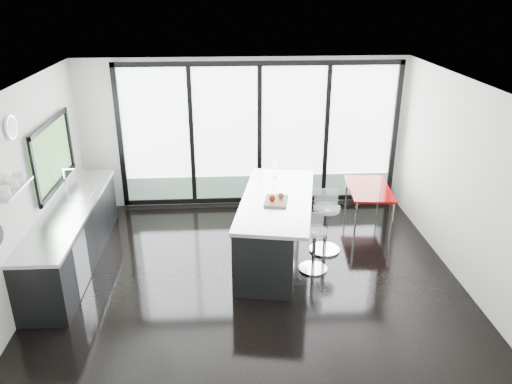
{
  "coord_description": "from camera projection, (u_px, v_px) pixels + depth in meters",
  "views": [
    {
      "loc": [
        -0.33,
        -6.45,
        4.0
      ],
      "look_at": [
        0.1,
        0.3,
        1.15
      ],
      "focal_mm": 35.0,
      "sensor_mm": 36.0,
      "label": 1
    }
  ],
  "objects": [
    {
      "name": "floor",
      "position": [
        251.0,
        270.0,
        7.5
      ],
      "size": [
        6.0,
        5.0,
        0.0
      ],
      "primitive_type": "cube",
      "color": "black",
      "rests_on": "ground"
    },
    {
      "name": "ceiling",
      "position": [
        250.0,
        83.0,
        6.41
      ],
      "size": [
        6.0,
        5.0,
        0.0
      ],
      "primitive_type": "cube",
      "color": "white",
      "rests_on": "wall_back"
    },
    {
      "name": "wall_back",
      "position": [
        258.0,
        141.0,
        9.29
      ],
      "size": [
        6.0,
        0.09,
        2.8
      ],
      "color": "silver",
      "rests_on": "ground"
    },
    {
      "name": "wall_front",
      "position": [
        264.0,
        284.0,
        4.66
      ],
      "size": [
        6.0,
        0.0,
        2.8
      ],
      "primitive_type": "cube",
      "color": "silver",
      "rests_on": "ground"
    },
    {
      "name": "wall_left",
      "position": [
        37.0,
        171.0,
        6.97
      ],
      "size": [
        0.26,
        5.0,
        2.8
      ],
      "color": "silver",
      "rests_on": "ground"
    },
    {
      "name": "wall_right",
      "position": [
        459.0,
        179.0,
        7.13
      ],
      "size": [
        0.0,
        5.0,
        2.8
      ],
      "primitive_type": "cube",
      "color": "silver",
      "rests_on": "ground"
    },
    {
      "name": "counter_cabinets",
      "position": [
        73.0,
        236.0,
        7.53
      ],
      "size": [
        0.69,
        3.24,
        1.36
      ],
      "color": "black",
      "rests_on": "floor"
    },
    {
      "name": "island",
      "position": [
        271.0,
        226.0,
        7.71
      ],
      "size": [
        1.48,
        2.62,
        1.31
      ],
      "color": "black",
      "rests_on": "floor"
    },
    {
      "name": "bar_stool_near",
      "position": [
        314.0,
        250.0,
        7.39
      ],
      "size": [
        0.46,
        0.46,
        0.67
      ],
      "primitive_type": "cylinder",
      "rotation": [
        0.0,
        0.0,
        0.08
      ],
      "color": "silver",
      "rests_on": "floor"
    },
    {
      "name": "bar_stool_far",
      "position": [
        326.0,
        229.0,
        7.91
      ],
      "size": [
        0.53,
        0.53,
        0.78
      ],
      "primitive_type": "cylinder",
      "rotation": [
        0.0,
        0.0,
        -0.09
      ],
      "color": "silver",
      "rests_on": "floor"
    },
    {
      "name": "red_table",
      "position": [
        368.0,
        205.0,
        8.9
      ],
      "size": [
        0.82,
        1.3,
        0.66
      ],
      "primitive_type": "cube",
      "rotation": [
        0.0,
        0.0,
        -0.09
      ],
      "color": "maroon",
      "rests_on": "floor"
    }
  ]
}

